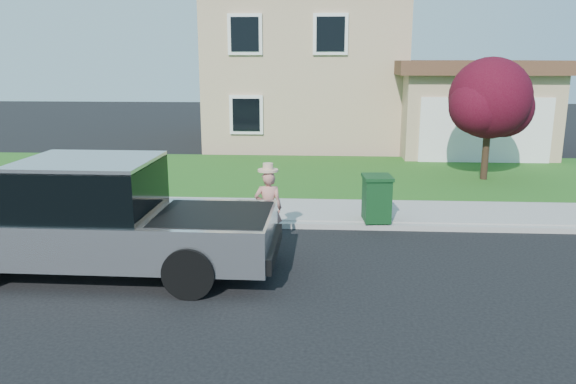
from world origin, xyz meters
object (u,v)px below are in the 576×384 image
at_px(pickup_truck, 99,220).
at_px(ornamental_tree, 491,102).
at_px(trash_bin, 377,198).
at_px(woman, 268,207).

xyz_separation_m(pickup_truck, ornamental_tree, (8.90, 8.03, 1.50)).
bearing_deg(trash_bin, ornamental_tree, 48.00).
xyz_separation_m(woman, trash_bin, (2.31, 1.40, -0.13)).
distance_m(ornamental_tree, trash_bin, 6.48).
bearing_deg(woman, trash_bin, -152.85).
bearing_deg(woman, ornamental_tree, -137.80).
height_order(woman, ornamental_tree, ornamental_tree).
distance_m(woman, trash_bin, 2.70).
xyz_separation_m(pickup_truck, woman, (2.81, 1.68, -0.15)).
relative_size(pickup_truck, trash_bin, 6.04).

